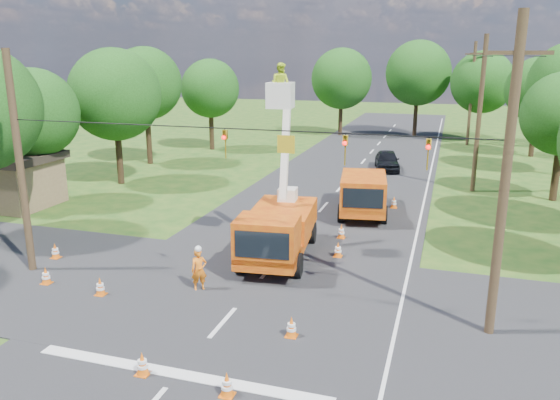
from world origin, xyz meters
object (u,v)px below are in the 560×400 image
(tree_far_c, at_px, (482,82))
(tree_left_e, at_px, (145,84))
(pole_right_far, at_px, (471,93))
(pole_left, at_px, (20,165))
(traffic_cone_1, at_px, (227,385))
(traffic_cone_3, at_px, (341,231))
(traffic_cone_5, at_px, (46,276))
(pole_right_near, at_px, (505,180))
(distant_car, at_px, (387,160))
(traffic_cone_8, at_px, (291,327))
(tree_left_d, at_px, (115,95))
(traffic_cone_2, at_px, (338,250))
(ground_worker, at_px, (199,270))
(second_truck, at_px, (363,192))
(traffic_cone_4, at_px, (100,287))
(tree_right_e, at_px, (539,90))
(tree_far_b, at_px, (418,73))
(tree_left_c, at_px, (34,113))
(traffic_cone_6, at_px, (55,251))
(bucket_truck, at_px, (278,220))
(tree_far_a, at_px, (342,79))
(traffic_cone_0, at_px, (142,364))
(tree_left_f, at_px, (210,89))
(pole_right_mid, at_px, (479,113))
(traffic_cone_7, at_px, (394,203))
(shed, at_px, (9,179))

(tree_far_c, bearing_deg, tree_left_e, -142.75)
(pole_right_far, height_order, pole_left, pole_right_far)
(traffic_cone_1, xyz_separation_m, tree_left_e, (-18.51, 27.70, 6.13))
(traffic_cone_3, xyz_separation_m, tree_far_c, (7.42, 34.13, 5.70))
(traffic_cone_5, relative_size, pole_right_near, 0.07)
(distant_car, relative_size, traffic_cone_8, 6.24)
(tree_left_d, bearing_deg, traffic_cone_2, -29.10)
(ground_worker, relative_size, distant_car, 0.37)
(traffic_cone_2, bearing_deg, second_truck, 90.42)
(traffic_cone_3, bearing_deg, traffic_cone_4, -128.57)
(tree_right_e, bearing_deg, traffic_cone_3, -113.36)
(ground_worker, relative_size, traffic_cone_3, 2.32)
(pole_right_near, distance_m, tree_far_b, 45.37)
(distant_car, height_order, tree_left_c, tree_left_c)
(traffic_cone_6, xyz_separation_m, pole_left, (-0.05, -1.37, 4.14))
(traffic_cone_8, xyz_separation_m, tree_far_b, (0.55, 47.18, 6.45))
(second_truck, relative_size, tree_far_c, 0.74)
(traffic_cone_1, bearing_deg, pole_right_near, 40.02)
(tree_left_d, xyz_separation_m, tree_far_c, (24.50, 27.00, -0.06))
(distant_car, bearing_deg, bucket_truck, -106.46)
(tree_left_c, distance_m, tree_left_e, 13.05)
(pole_right_near, height_order, tree_far_a, pole_right_near)
(ground_worker, distance_m, traffic_cone_0, 5.84)
(traffic_cone_0, relative_size, tree_far_b, 0.07)
(traffic_cone_5, height_order, pole_left, pole_left)
(traffic_cone_0, relative_size, traffic_cone_3, 1.00)
(traffic_cone_8, bearing_deg, bucket_truck, 111.03)
(tree_far_a, relative_size, tree_far_b, 0.92)
(traffic_cone_2, xyz_separation_m, tree_far_c, (7.06, 36.71, 5.70))
(second_truck, xyz_separation_m, tree_left_f, (-17.19, 17.50, 4.43))
(pole_right_mid, bearing_deg, distant_car, 139.90)
(traffic_cone_3, bearing_deg, second_truck, 86.19)
(second_truck, bearing_deg, tree_far_b, 80.40)
(traffic_cone_5, relative_size, pole_right_mid, 0.07)
(tree_left_c, bearing_deg, tree_left_d, 75.96)
(traffic_cone_3, height_order, tree_left_c, tree_left_c)
(pole_left, distance_m, tree_left_f, 30.49)
(ground_worker, relative_size, tree_right_e, 0.19)
(tree_far_c, bearing_deg, bucket_truck, -104.25)
(traffic_cone_7, xyz_separation_m, tree_left_d, (-18.97, 0.87, 5.77))
(traffic_cone_6, bearing_deg, traffic_cone_0, -38.89)
(traffic_cone_5, relative_size, tree_far_a, 0.07)
(tree_left_d, xyz_separation_m, tree_left_e, (-1.80, 7.00, 0.37))
(traffic_cone_0, xyz_separation_m, pole_right_far, (9.44, 45.49, 4.75))
(pole_right_mid, distance_m, tree_right_e, 15.92)
(shed, xyz_separation_m, tree_left_c, (1.50, 1.00, 3.82))
(traffic_cone_5, relative_size, pole_right_far, 0.07)
(traffic_cone_3, bearing_deg, pole_right_far, 78.70)
(pole_right_far, xyz_separation_m, shed, (-26.50, -32.00, -3.49))
(traffic_cone_1, relative_size, tree_far_b, 0.07)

